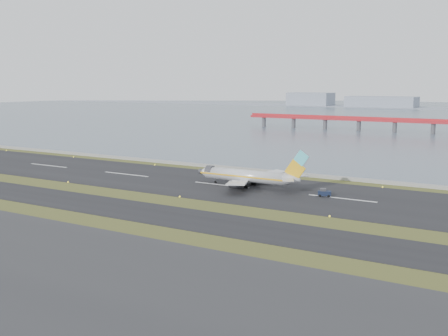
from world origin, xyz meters
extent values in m
plane|color=#344117|center=(0.00, 0.00, 0.00)|extent=(1000.00, 1000.00, 0.00)
cube|color=black|center=(0.00, -12.00, 0.05)|extent=(1000.00, 18.00, 0.10)
cube|color=black|center=(0.00, 30.00, 0.05)|extent=(1000.00, 45.00, 0.10)
cube|color=gray|center=(0.00, 60.00, 0.50)|extent=(1000.00, 2.50, 1.00)
cube|color=#AD1D25|center=(20.00, 250.00, 7.50)|extent=(260.00, 5.00, 1.60)
cube|color=#AD1D25|center=(20.00, 250.00, 9.00)|extent=(260.00, 0.40, 1.40)
cylinder|color=#4C4C51|center=(-76.00, 250.00, 3.00)|extent=(2.80, 2.80, 7.00)
cylinder|color=#4C4C51|center=(20.00, 250.00, 3.00)|extent=(2.80, 2.80, 7.00)
cube|color=#8A93A3|center=(-220.00, 620.00, 9.00)|extent=(60.00, 35.00, 18.00)
cube|color=#8A93A3|center=(-120.00, 620.00, 7.00)|extent=(90.00, 35.00, 14.00)
cylinder|color=silver|center=(7.68, 31.66, 3.50)|extent=(28.00, 3.80, 3.80)
cone|color=silver|center=(-7.92, 31.66, 3.50)|extent=(3.20, 3.80, 3.80)
cone|color=silver|center=(23.88, 31.66, 3.80)|extent=(5.00, 3.80, 3.80)
cube|color=yellow|center=(7.68, 29.74, 3.50)|extent=(31.00, 0.06, 0.45)
cube|color=yellow|center=(7.68, 33.58, 3.50)|extent=(31.00, 0.06, 0.45)
cube|color=silver|center=(9.88, 23.16, 2.80)|extent=(11.31, 15.89, 1.66)
cube|color=silver|center=(9.88, 40.16, 2.80)|extent=(11.31, 15.89, 1.66)
cylinder|color=#3A3A3F|center=(8.18, 25.66, 1.60)|extent=(4.20, 2.10, 2.10)
cylinder|color=#3A3A3F|center=(8.18, 37.66, 1.60)|extent=(4.20, 2.10, 2.10)
cube|color=yellow|center=(24.68, 31.66, 6.70)|extent=(6.80, 0.35, 6.85)
cube|color=#53D9EC|center=(26.58, 31.66, 10.40)|extent=(4.85, 0.37, 4.90)
cube|color=silver|center=(24.18, 27.86, 4.30)|extent=(5.64, 6.80, 0.22)
cube|color=silver|center=(24.18, 35.46, 4.30)|extent=(5.64, 6.80, 0.22)
cylinder|color=black|center=(-3.32, 31.66, 0.45)|extent=(0.80, 0.28, 0.80)
cylinder|color=black|center=(9.18, 28.86, 0.55)|extent=(1.00, 0.38, 1.00)
cylinder|color=black|center=(9.18, 34.46, 0.55)|extent=(1.00, 0.38, 1.00)
cube|color=#111A31|center=(34.72, 30.13, 1.02)|extent=(4.04, 2.97, 1.36)
cube|color=#3A3A3F|center=(34.29, 30.01, 1.92)|extent=(1.99, 2.07, 0.79)
cylinder|color=black|center=(33.78, 28.92, 0.40)|extent=(0.85, 0.55, 0.79)
cylinder|color=black|center=(33.27, 30.65, 0.40)|extent=(0.85, 0.55, 0.79)
cylinder|color=black|center=(36.17, 29.61, 0.40)|extent=(0.85, 0.55, 0.79)
cylinder|color=black|center=(35.66, 31.35, 0.40)|extent=(0.85, 0.55, 0.79)
camera|label=1|loc=(92.89, -119.05, 32.44)|focal=45.00mm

